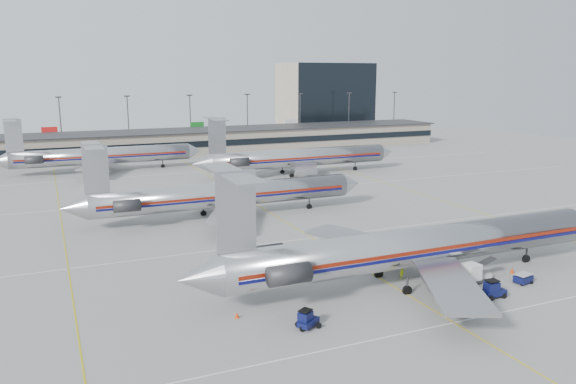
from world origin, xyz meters
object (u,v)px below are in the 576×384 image
jet_foreground (411,247)px  jet_second_row (220,195)px  tug_center (465,293)px  belt_loader (475,274)px  uld_container (471,274)px

jet_foreground → jet_second_row: bearing=107.0°
tug_center → belt_loader: size_ratio=0.55×
uld_container → belt_loader: bearing=22.6°
jet_second_row → uld_container: 39.59m
jet_second_row → jet_foreground: bearing=-73.0°
tug_center → belt_loader: (4.83, 4.04, -0.20)m
uld_container → belt_loader: belt_loader is taller
jet_foreground → belt_loader: bearing=-18.0°
tug_center → belt_loader: belt_loader is taller
jet_foreground → tug_center: jet_foreground is taller
jet_second_row → tug_center: (12.05, -39.68, -2.70)m
jet_foreground → jet_second_row: 35.02m
tug_center → uld_container: uld_container is taller
jet_second_row → belt_loader: jet_second_row is taller
jet_foreground → tug_center: size_ratio=21.48×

